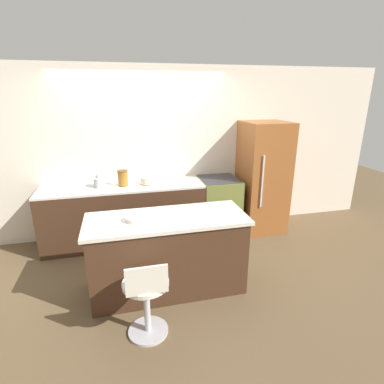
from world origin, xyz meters
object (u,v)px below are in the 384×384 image
object	(u,v)px
oven_range	(219,206)
mixing_bowl	(148,180)
kettle	(99,181)
refrigerator	(263,178)
stool_chair	(147,298)

from	to	relation	value
oven_range	mixing_bowl	distance (m)	1.23
oven_range	kettle	distance (m)	1.89
refrigerator	stool_chair	xyz separation A→B (m)	(-2.08, -1.94, -0.48)
oven_range	stool_chair	xyz separation A→B (m)	(-1.35, -1.97, -0.04)
stool_chair	kettle	xyz separation A→B (m)	(-0.46, 1.98, 0.58)
stool_chair	kettle	distance (m)	2.11
stool_chair	mixing_bowl	distance (m)	2.07
stool_chair	mixing_bowl	xyz separation A→B (m)	(0.24, 1.98, 0.55)
refrigerator	kettle	size ratio (longest dim) A/B	8.72
oven_range	stool_chair	distance (m)	2.40
kettle	refrigerator	bearing A→B (deg)	-0.84
mixing_bowl	stool_chair	bearing A→B (deg)	-96.79
stool_chair	mixing_bowl	bearing A→B (deg)	83.21
kettle	stool_chair	bearing A→B (deg)	-76.97
refrigerator	kettle	world-z (taller)	refrigerator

